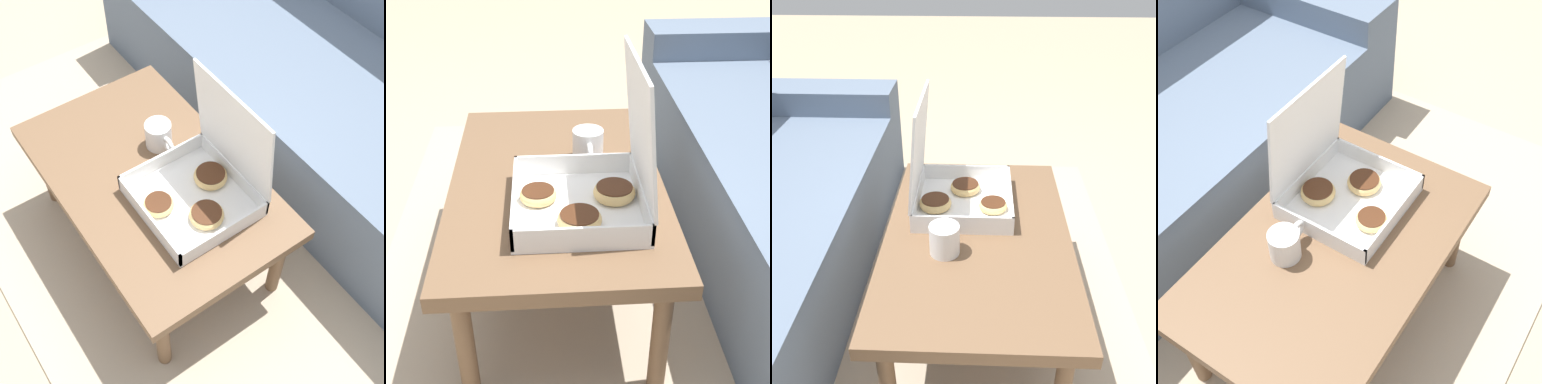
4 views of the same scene
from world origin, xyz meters
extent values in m
plane|color=tan|center=(0.00, 0.00, 0.00)|extent=(12.00, 12.00, 0.00)
cube|color=tan|center=(0.00, 0.30, 0.01)|extent=(2.34, 1.87, 0.01)
cube|color=slate|center=(0.99, 0.78, 0.26)|extent=(0.24, 0.87, 0.52)
cube|color=brown|center=(0.00, -0.08, 0.37)|extent=(0.91, 0.57, 0.04)
cylinder|color=brown|center=(0.39, -0.30, 0.17)|extent=(0.04, 0.04, 0.35)
cylinder|color=brown|center=(0.39, 0.15, 0.17)|extent=(0.04, 0.04, 0.35)
cube|color=white|center=(0.16, -0.03, 0.39)|extent=(0.34, 0.32, 0.01)
cube|color=white|center=(0.16, -0.18, 0.42)|extent=(0.34, 0.01, 0.06)
cube|color=white|center=(0.16, 0.13, 0.42)|extent=(0.34, 0.01, 0.06)
cube|color=white|center=(-0.01, -0.03, 0.42)|extent=(0.01, 0.32, 0.06)
cube|color=white|center=(0.32, -0.03, 0.42)|extent=(0.01, 0.32, 0.06)
cube|color=white|center=(0.16, 0.11, 0.61)|extent=(0.34, 0.04, 0.31)
torus|color=#E5BC75|center=(0.12, -0.12, 0.41)|extent=(0.09, 0.09, 0.03)
cylinder|color=#472614|center=(0.12, -0.12, 0.42)|extent=(0.08, 0.08, 0.01)
torus|color=#E5BC75|center=(0.23, -0.03, 0.41)|extent=(0.10, 0.10, 0.03)
cylinder|color=#472614|center=(0.23, -0.03, 0.42)|extent=(0.09, 0.09, 0.01)
torus|color=#E5BC75|center=(0.12, 0.07, 0.41)|extent=(0.11, 0.11, 0.03)
cylinder|color=#472614|center=(0.12, 0.07, 0.42)|extent=(0.09, 0.09, 0.02)
cylinder|color=white|center=(-0.10, 0.02, 0.43)|extent=(0.09, 0.09, 0.09)
torus|color=white|center=(-0.04, 0.02, 0.44)|extent=(0.06, 0.02, 0.06)
camera|label=1|loc=(0.94, -0.57, 1.71)|focal=50.00mm
camera|label=2|loc=(1.25, -0.10, 1.12)|focal=50.00mm
camera|label=3|loc=(-1.12, -0.08, 1.21)|focal=42.00mm
camera|label=4|loc=(-0.73, -0.60, 1.59)|focal=50.00mm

